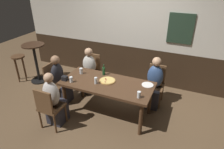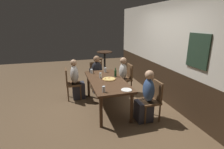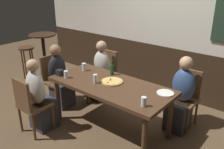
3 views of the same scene
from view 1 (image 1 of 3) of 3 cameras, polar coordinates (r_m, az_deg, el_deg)
name	(u,v)px [view 1 (image 1 of 3)]	position (r m, az deg, el deg)	size (l,w,h in m)	color
ground_plane	(107,112)	(4.36, -1.31, -10.83)	(12.00, 12.00, 0.00)	brown
wall_back	(134,33)	(5.14, 6.44, 11.63)	(6.40, 0.13, 2.60)	#332316
dining_table	(107,86)	(3.98, -1.41, -3.39)	(1.83, 0.83, 0.74)	#472D1C
chair_left_near	(49,106)	(3.88, -17.68, -8.68)	(0.40, 0.40, 0.88)	brown
chair_head_west	(54,80)	(4.70, -16.26, -1.62)	(0.40, 0.40, 0.88)	brown
chair_right_far	(155,82)	(4.55, 12.32, -2.18)	(0.40, 0.40, 0.88)	brown
chair_left_far	(92,70)	(5.03, -5.76, 1.42)	(0.40, 0.40, 0.88)	brown
person_left_near	(54,103)	(3.99, -16.15, -7.75)	(0.34, 0.37, 1.13)	#2D2D38
person_head_west	(60,83)	(4.62, -14.63, -2.32)	(0.37, 0.34, 1.12)	#2D2D38
person_right_far	(154,86)	(4.41, 11.84, -3.33)	(0.34, 0.37, 1.14)	#2D2D38
person_left_far	(89,73)	(4.92, -6.65, 0.31)	(0.34, 0.37, 1.11)	#2D2D38
pizza	(107,81)	(3.99, -1.33, -1.74)	(0.32, 0.32, 0.03)	tan
beer_glass_tall	(139,95)	(3.50, 7.69, -5.87)	(0.06, 0.06, 0.12)	silver
pint_glass_amber	(96,81)	(3.89, -4.65, -1.82)	(0.06, 0.06, 0.13)	silver
pint_glass_pale	(71,80)	(4.02, -11.61, -1.50)	(0.06, 0.06, 0.11)	silver
pint_glass_stout	(81,71)	(4.30, -8.85, 0.93)	(0.07, 0.07, 0.13)	silver
beer_bottle_green	(104,71)	(4.20, -2.36, 1.05)	(0.06, 0.06, 0.23)	#194723
plate_white_large	(148,85)	(3.91, 10.15, -2.95)	(0.23, 0.23, 0.01)	white
condiment_caddy	(65,78)	(4.11, -13.39, -1.06)	(0.11, 0.09, 0.09)	black
side_bar_table	(36,60)	(5.61, -21.00, 3.85)	(0.56, 0.56, 1.05)	black
bar_stool	(19,61)	(5.85, -25.12, 3.43)	(0.34, 0.34, 0.72)	#513521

